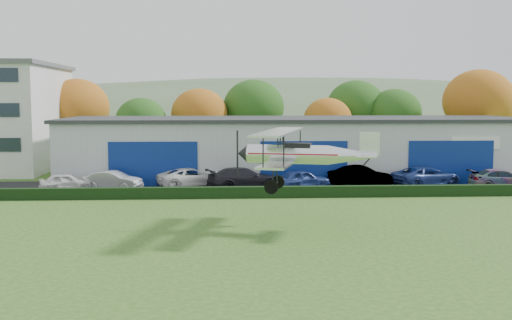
{
  "coord_description": "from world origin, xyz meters",
  "views": [
    {
      "loc": [
        -1.54,
        -26.34,
        6.97
      ],
      "look_at": [
        0.48,
        10.06,
        3.3
      ],
      "focal_mm": 42.84,
      "sensor_mm": 36.0,
      "label": 1
    }
  ],
  "objects": [
    {
      "name": "distant_hills",
      "position": [
        -4.38,
        140.0,
        -13.05
      ],
      "size": [
        430.0,
        196.0,
        56.0
      ],
      "color": "#4C6642",
      "rests_on": "ground"
    },
    {
      "name": "car_0",
      "position": [
        -13.31,
        19.93,
        0.71
      ],
      "size": [
        4.17,
        2.51,
        1.33
      ],
      "primitive_type": "imported",
      "rotation": [
        0.0,
        0.0,
        1.83
      ],
      "color": "silver",
      "rests_on": "apron"
    },
    {
      "name": "car_6",
      "position": [
        14.6,
        20.81,
        0.84
      ],
      "size": [
        6.27,
        4.55,
        1.59
      ],
      "primitive_type": "imported",
      "rotation": [
        0.0,
        0.0,
        1.95
      ],
      "color": "navy",
      "rests_on": "apron"
    },
    {
      "name": "biplane",
      "position": [
        2.59,
        5.85,
        4.11
      ],
      "size": [
        7.71,
        8.75,
        3.27
      ],
      "rotation": [
        0.0,
        0.0,
        -0.26
      ],
      "color": "silver"
    },
    {
      "name": "ground",
      "position": [
        0.0,
        0.0,
        0.0
      ],
      "size": [
        300.0,
        300.0,
        0.0
      ],
      "primitive_type": "plane",
      "color": "#2F591C",
      "rests_on": "ground"
    },
    {
      "name": "car_2",
      "position": [
        -3.98,
        21.6,
        0.79
      ],
      "size": [
        5.87,
        4.44,
        1.48
      ],
      "primitive_type": "imported",
      "rotation": [
        0.0,
        0.0,
        1.99
      ],
      "color": "silver",
      "rests_on": "apron"
    },
    {
      "name": "car_1",
      "position": [
        -9.85,
        20.24,
        0.78
      ],
      "size": [
        4.66,
        2.77,
        1.45
      ],
      "primitive_type": "imported",
      "rotation": [
        0.0,
        0.0,
        1.27
      ],
      "color": "silver",
      "rests_on": "apron"
    },
    {
      "name": "hangar",
      "position": [
        5.0,
        27.98,
        2.66
      ],
      "size": [
        40.6,
        12.6,
        5.3
      ],
      "color": "#B2B7BC",
      "rests_on": "ground"
    },
    {
      "name": "car_7",
      "position": [
        20.2,
        19.54,
        0.78
      ],
      "size": [
        5.12,
        2.33,
        1.45
      ],
      "primitive_type": "imported",
      "rotation": [
        0.0,
        0.0,
        1.51
      ],
      "color": "gray",
      "rests_on": "apron"
    },
    {
      "name": "tree_belt",
      "position": [
        0.85,
        40.62,
        5.61
      ],
      "size": [
        75.7,
        13.22,
        10.12
      ],
      "color": "#3D2614",
      "rests_on": "ground"
    },
    {
      "name": "car_5",
      "position": [
        9.34,
        20.94,
        0.88
      ],
      "size": [
        5.28,
        3.64,
        1.65
      ],
      "primitive_type": "imported",
      "rotation": [
        0.0,
        0.0,
        1.15
      ],
      "color": "gray",
      "rests_on": "apron"
    },
    {
      "name": "hedge",
      "position": [
        3.0,
        16.2,
        0.4
      ],
      "size": [
        46.0,
        0.6,
        0.8
      ],
      "primitive_type": "cube",
      "color": "black",
      "rests_on": "ground"
    },
    {
      "name": "apron",
      "position": [
        3.0,
        21.0,
        0.03
      ],
      "size": [
        48.0,
        9.0,
        0.05
      ],
      "primitive_type": "cube",
      "color": "black",
      "rests_on": "ground"
    },
    {
      "name": "car_4",
      "position": [
        4.6,
        19.92,
        0.8
      ],
      "size": [
        4.75,
        3.36,
        1.5
      ],
      "primitive_type": "imported",
      "rotation": [
        0.0,
        0.0,
        1.97
      ],
      "color": "navy",
      "rests_on": "apron"
    },
    {
      "name": "car_3",
      "position": [
        0.1,
        20.3,
        0.87
      ],
      "size": [
        6.1,
        3.99,
        1.64
      ],
      "primitive_type": "imported",
      "rotation": [
        0.0,
        0.0,
        1.9
      ],
      "color": "black",
      "rests_on": "apron"
    }
  ]
}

